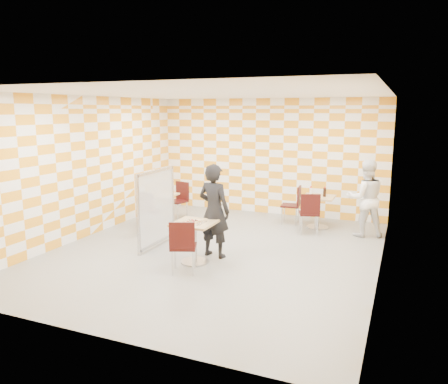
{
  "coord_description": "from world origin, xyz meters",
  "views": [
    {
      "loc": [
        3.27,
        -7.41,
        2.71
      ],
      "look_at": [
        0.1,
        0.2,
        1.15
      ],
      "focal_mm": 35.0,
      "sensor_mm": 36.0,
      "label": 1
    }
  ],
  "objects_px": {
    "chair_empty_near": "(148,208)",
    "man_white": "(366,198)",
    "chair_main_front": "(183,243)",
    "soda_bottle": "(325,192)",
    "man_dark": "(214,211)",
    "chair_second_front": "(310,210)",
    "chair_second_side": "(294,202)",
    "empty_table": "(160,204)",
    "partition": "(156,208)",
    "sport_bottle": "(311,191)",
    "main_table": "(194,235)",
    "chair_empty_far": "(180,197)",
    "second_table": "(318,206)"
  },
  "relations": [
    {
      "from": "partition",
      "to": "soda_bottle",
      "type": "xyz_separation_m",
      "value": [
        2.86,
        2.62,
        0.06
      ]
    },
    {
      "from": "empty_table",
      "to": "man_dark",
      "type": "relative_size",
      "value": 0.43
    },
    {
      "from": "empty_table",
      "to": "chair_main_front",
      "type": "relative_size",
      "value": 0.81
    },
    {
      "from": "chair_main_front",
      "to": "man_dark",
      "type": "distance_m",
      "value": 1.1
    },
    {
      "from": "chair_main_front",
      "to": "chair_empty_near",
      "type": "distance_m",
      "value": 2.76
    },
    {
      "from": "empty_table",
      "to": "soda_bottle",
      "type": "relative_size",
      "value": 3.26
    },
    {
      "from": "partition",
      "to": "man_dark",
      "type": "relative_size",
      "value": 0.89
    },
    {
      "from": "chair_empty_far",
      "to": "sport_bottle",
      "type": "height_order",
      "value": "sport_bottle"
    },
    {
      "from": "chair_second_front",
      "to": "partition",
      "type": "height_order",
      "value": "partition"
    },
    {
      "from": "chair_main_front",
      "to": "soda_bottle",
      "type": "bearing_deg",
      "value": 66.65
    },
    {
      "from": "second_table",
      "to": "chair_second_side",
      "type": "distance_m",
      "value": 0.6
    },
    {
      "from": "chair_empty_near",
      "to": "man_dark",
      "type": "bearing_deg",
      "value": -24.83
    },
    {
      "from": "second_table",
      "to": "chair_empty_near",
      "type": "bearing_deg",
      "value": -151.96
    },
    {
      "from": "empty_table",
      "to": "partition",
      "type": "xyz_separation_m",
      "value": [
        0.77,
        -1.41,
        0.28
      ]
    },
    {
      "from": "man_white",
      "to": "main_table",
      "type": "bearing_deg",
      "value": 28.14
    },
    {
      "from": "man_dark",
      "to": "sport_bottle",
      "type": "relative_size",
      "value": 8.74
    },
    {
      "from": "main_table",
      "to": "soda_bottle",
      "type": "relative_size",
      "value": 3.26
    },
    {
      "from": "chair_main_front",
      "to": "soda_bottle",
      "type": "relative_size",
      "value": 4.02
    },
    {
      "from": "chair_empty_near",
      "to": "man_white",
      "type": "xyz_separation_m",
      "value": [
        4.48,
        1.56,
        0.29
      ]
    },
    {
      "from": "empty_table",
      "to": "chair_second_front",
      "type": "distance_m",
      "value": 3.48
    },
    {
      "from": "chair_second_front",
      "to": "chair_empty_near",
      "type": "height_order",
      "value": "same"
    },
    {
      "from": "second_table",
      "to": "chair_second_side",
      "type": "bearing_deg",
      "value": 169.29
    },
    {
      "from": "chair_main_front",
      "to": "chair_second_side",
      "type": "bearing_deg",
      "value": 76.69
    },
    {
      "from": "chair_empty_far",
      "to": "man_white",
      "type": "bearing_deg",
      "value": 2.07
    },
    {
      "from": "chair_empty_far",
      "to": "sport_bottle",
      "type": "xyz_separation_m",
      "value": [
        3.19,
        0.54,
        0.29
      ]
    },
    {
      "from": "man_dark",
      "to": "man_white",
      "type": "height_order",
      "value": "man_dark"
    },
    {
      "from": "main_table",
      "to": "empty_table",
      "type": "bearing_deg",
      "value": 133.4
    },
    {
      "from": "chair_second_side",
      "to": "sport_bottle",
      "type": "bearing_deg",
      "value": 0.75
    },
    {
      "from": "second_table",
      "to": "chair_empty_far",
      "type": "distance_m",
      "value": 3.42
    },
    {
      "from": "chair_empty_far",
      "to": "main_table",
      "type": "bearing_deg",
      "value": -57.21
    },
    {
      "from": "chair_empty_far",
      "to": "chair_second_side",
      "type": "bearing_deg",
      "value": 10.85
    },
    {
      "from": "empty_table",
      "to": "man_dark",
      "type": "bearing_deg",
      "value": -36.65
    },
    {
      "from": "chair_main_front",
      "to": "sport_bottle",
      "type": "xyz_separation_m",
      "value": [
        1.31,
        3.92,
        0.29
      ]
    },
    {
      "from": "partition",
      "to": "man_dark",
      "type": "xyz_separation_m",
      "value": [
        1.32,
        -0.14,
        0.08
      ]
    },
    {
      "from": "chair_second_front",
      "to": "chair_empty_near",
      "type": "distance_m",
      "value": 3.57
    },
    {
      "from": "chair_second_front",
      "to": "chair_second_side",
      "type": "distance_m",
      "value": 0.9
    },
    {
      "from": "sport_bottle",
      "to": "soda_bottle",
      "type": "xyz_separation_m",
      "value": [
        0.34,
        -0.11,
        0.01
      ]
    },
    {
      "from": "chair_empty_near",
      "to": "man_dark",
      "type": "height_order",
      "value": "man_dark"
    },
    {
      "from": "second_table",
      "to": "man_dark",
      "type": "relative_size",
      "value": 0.43
    },
    {
      "from": "chair_empty_far",
      "to": "partition",
      "type": "xyz_separation_m",
      "value": [
        0.66,
        -2.19,
        0.25
      ]
    },
    {
      "from": "empty_table",
      "to": "chair_main_front",
      "type": "distance_m",
      "value": 3.27
    },
    {
      "from": "man_white",
      "to": "chair_empty_near",
      "type": "bearing_deg",
      "value": -0.85
    },
    {
      "from": "chair_second_side",
      "to": "man_dark",
      "type": "bearing_deg",
      "value": -106.04
    },
    {
      "from": "chair_second_front",
      "to": "chair_second_side",
      "type": "xyz_separation_m",
      "value": [
        -0.51,
        0.73,
        0.0
      ]
    },
    {
      "from": "second_table",
      "to": "chair_empty_far",
      "type": "height_order",
      "value": "chair_empty_far"
    },
    {
      "from": "sport_bottle",
      "to": "partition",
      "type": "bearing_deg",
      "value": -132.67
    },
    {
      "from": "partition",
      "to": "man_white",
      "type": "bearing_deg",
      "value": 31.9
    },
    {
      "from": "chair_second_front",
      "to": "soda_bottle",
      "type": "distance_m",
      "value": 0.73
    },
    {
      "from": "empty_table",
      "to": "chair_empty_far",
      "type": "height_order",
      "value": "chair_empty_far"
    },
    {
      "from": "main_table",
      "to": "chair_empty_near",
      "type": "bearing_deg",
      "value": 142.76
    }
  ]
}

